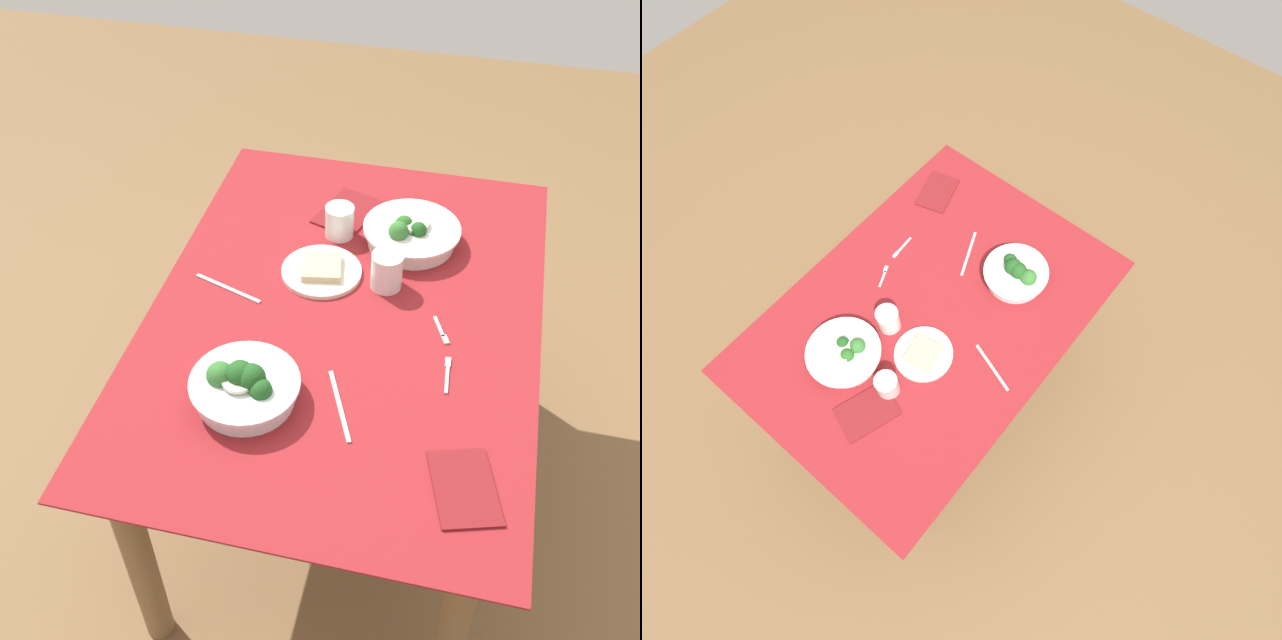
{
  "view_description": "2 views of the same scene",
  "coord_description": "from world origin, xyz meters",
  "views": [
    {
      "loc": [
        -1.33,
        -0.25,
        1.98
      ],
      "look_at": [
        -0.05,
        0.05,
        0.72
      ],
      "focal_mm": 43.41,
      "sensor_mm": 36.0,
      "label": 1
    },
    {
      "loc": [
        0.54,
        0.59,
        2.36
      ],
      "look_at": [
        -0.05,
        0.11,
        0.72
      ],
      "focal_mm": 28.74,
      "sensor_mm": 36.0,
      "label": 2
    }
  ],
  "objects": [
    {
      "name": "ground_plane",
      "position": [
        0.0,
        0.0,
        0.0
      ],
      "size": [
        6.0,
        6.0,
        0.0
      ],
      "primitive_type": "plane",
      "color": "brown"
    },
    {
      "name": "dining_table",
      "position": [
        0.0,
        0.0,
        0.59
      ],
      "size": [
        1.31,
        0.93,
        0.7
      ],
      "color": "maroon",
      "rests_on": "ground_plane"
    },
    {
      "name": "water_glass_side",
      "position": [
        0.12,
        -0.08,
        0.75
      ],
      "size": [
        0.08,
        0.08,
        0.1
      ],
      "primitive_type": "cylinder",
      "color": "silver",
      "rests_on": "dining_table"
    },
    {
      "name": "broccoli_bowl_near",
      "position": [
        0.3,
        -0.11,
        0.74
      ],
      "size": [
        0.26,
        0.26,
        0.09
      ],
      "color": "white",
      "rests_on": "dining_table"
    },
    {
      "name": "napkin_folded_upper",
      "position": [
        -0.44,
        -0.33,
        0.71
      ],
      "size": [
        0.21,
        0.17,
        0.01
      ],
      "primitive_type": "cube",
      "rotation": [
        0.0,
        0.0,
        0.3
      ],
      "color": "maroon",
      "rests_on": "dining_table"
    },
    {
      "name": "fork_by_near_bowl",
      "position": [
        -0.01,
        -0.23,
        0.71
      ],
      "size": [
        0.09,
        0.05,
        0.0
      ],
      "rotation": [
        0.0,
        0.0,
        3.56
      ],
      "color": "#B7B7BC",
      "rests_on": "dining_table"
    },
    {
      "name": "table_knife_right",
      "position": [
        -0.29,
        -0.05,
        0.71
      ],
      "size": [
        0.19,
        0.09,
        0.0
      ],
      "primitive_type": "cube",
      "rotation": [
        0.0,
        0.0,
        3.55
      ],
      "color": "#B7B7BC",
      "rests_on": "dining_table"
    },
    {
      "name": "broccoli_bowl_far",
      "position": [
        -0.31,
        0.15,
        0.74
      ],
      "size": [
        0.24,
        0.24,
        0.1
      ],
      "color": "white",
      "rests_on": "dining_table"
    },
    {
      "name": "bread_side_plate",
      "position": [
        0.13,
        0.09,
        0.71
      ],
      "size": [
        0.2,
        0.2,
        0.03
      ],
      "color": "silver",
      "rests_on": "dining_table"
    },
    {
      "name": "table_knife_left",
      "position": [
        0.02,
        0.3,
        0.71
      ],
      "size": [
        0.07,
        0.19,
        0.0
      ],
      "primitive_type": "cube",
      "rotation": [
        0.0,
        0.0,
        4.39
      ],
      "color": "#B7B7BC",
      "rests_on": "dining_table"
    },
    {
      "name": "water_glass_center",
      "position": [
        0.3,
        0.08,
        0.75
      ],
      "size": [
        0.08,
        0.08,
        0.09
      ],
      "primitive_type": "cylinder",
      "color": "silver",
      "rests_on": "dining_table"
    },
    {
      "name": "napkin_folded_lower",
      "position": [
        0.4,
        0.08,
        0.71
      ],
      "size": [
        0.22,
        0.19,
        0.01
      ],
      "primitive_type": "cube",
      "rotation": [
        0.0,
        0.0,
        -0.33
      ],
      "color": "maroon",
      "rests_on": "dining_table"
    },
    {
      "name": "fork_by_far_bowl",
      "position": [
        -0.14,
        -0.26,
        0.71
      ],
      "size": [
        0.11,
        0.02,
        0.0
      ],
      "rotation": [
        0.0,
        0.0,
        0.06
      ],
      "color": "#B7B7BC",
      "rests_on": "dining_table"
    }
  ]
}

